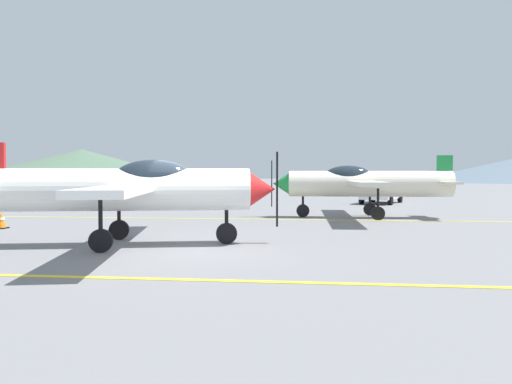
% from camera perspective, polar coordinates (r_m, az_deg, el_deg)
% --- Properties ---
extents(ground_plane, '(400.00, 400.00, 0.00)m').
position_cam_1_polar(ground_plane, '(12.46, -6.86, -6.54)').
color(ground_plane, slate).
extents(apron_line_near, '(80.00, 0.16, 0.01)m').
position_cam_1_polar(apron_line_near, '(8.73, -12.79, -10.29)').
color(apron_line_near, yellow).
rests_on(apron_line_near, ground_plane).
extents(apron_line_far, '(80.00, 0.16, 0.01)m').
position_cam_1_polar(apron_line_far, '(19.67, -1.99, -3.32)').
color(apron_line_far, yellow).
rests_on(apron_line_far, ground_plane).
extents(airplane_near, '(7.89, 9.00, 2.70)m').
position_cam_1_polar(airplane_near, '(12.78, -15.12, 0.47)').
color(airplane_near, white).
rests_on(airplane_near, ground_plane).
extents(airplane_mid, '(7.78, 8.98, 2.70)m').
position_cam_1_polar(airplane_mid, '(20.80, 12.79, 1.10)').
color(airplane_mid, silver).
rests_on(airplane_mid, ground_plane).
extents(car_sedan, '(3.30, 4.66, 1.62)m').
position_cam_1_polar(car_sedan, '(31.39, 15.02, 0.18)').
color(car_sedan, white).
rests_on(car_sedan, ground_plane).
extents(traffic_cone_side, '(0.36, 0.36, 0.59)m').
position_cam_1_polar(traffic_cone_side, '(18.51, -28.59, -3.04)').
color(traffic_cone_side, black).
rests_on(traffic_cone_side, ground_plane).
extents(hill_left, '(79.91, 79.91, 10.76)m').
position_cam_1_polar(hill_left, '(175.49, -20.50, 3.15)').
color(hill_left, '#4C6651').
rests_on(hill_left, ground_plane).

